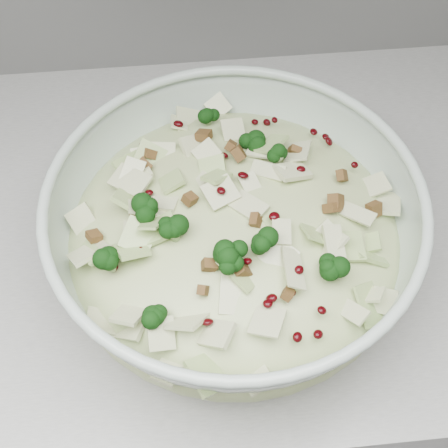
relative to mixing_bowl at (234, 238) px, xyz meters
name	(u,v)px	position (x,y,z in m)	size (l,w,h in m)	color
mixing_bowl	(234,238)	(0.00, 0.00, 0.00)	(0.38, 0.38, 0.15)	#B2C4B7
salad	(234,224)	(0.00, 0.00, 0.02)	(0.37, 0.37, 0.15)	#C8CF8E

